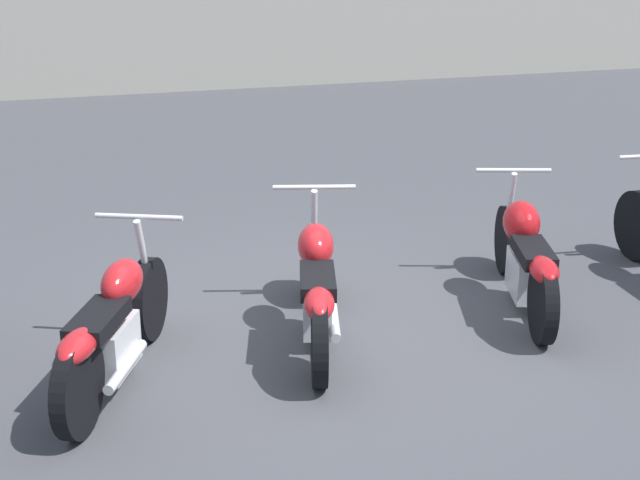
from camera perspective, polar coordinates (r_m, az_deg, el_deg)
ground_plane at (r=6.71m, az=0.56°, el=-5.80°), size 60.00×60.00×0.00m
fence_back at (r=17.39m, az=-12.01°, el=12.04°), size 40.00×0.04×1.79m
motorcycle_slot_1 at (r=5.91m, az=-13.05°, el=-5.47°), size 1.01×1.82×0.98m
motorcycle_slot_2 at (r=6.41m, az=-0.20°, el=-2.95°), size 0.86×2.04×0.98m
motorcycle_slot_3 at (r=7.19m, az=13.00°, el=-1.02°), size 0.89×1.95×0.96m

